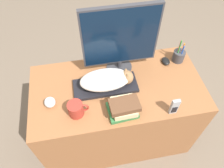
% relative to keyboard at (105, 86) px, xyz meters
% --- Properties ---
extents(ground_plane, '(12.00, 12.00, 0.00)m').
position_rel_keyboard_xyz_m(ground_plane, '(0.08, -0.33, -0.78)').
color(ground_plane, '#6B5B4C').
extents(desk, '(1.25, 0.63, 0.77)m').
position_rel_keyboard_xyz_m(desk, '(0.08, -0.02, -0.39)').
color(desk, brown).
rests_on(desk, ground_plane).
extents(keyboard, '(0.45, 0.18, 0.02)m').
position_rel_keyboard_xyz_m(keyboard, '(0.00, 0.00, 0.00)').
color(keyboard, black).
rests_on(keyboard, desk).
extents(cat, '(0.37, 0.18, 0.12)m').
position_rel_keyboard_xyz_m(cat, '(0.02, -0.00, 0.07)').
color(cat, white).
rests_on(cat, keyboard).
extents(monitor, '(0.52, 0.19, 0.53)m').
position_rel_keyboard_xyz_m(monitor, '(0.13, 0.16, 0.28)').
color(monitor, '#333338').
rests_on(monitor, desk).
extents(computer_mouse, '(0.06, 0.08, 0.03)m').
position_rel_keyboard_xyz_m(computer_mouse, '(0.50, 0.15, 0.00)').
color(computer_mouse, black).
rests_on(computer_mouse, desk).
extents(coffee_mug, '(0.13, 0.10, 0.10)m').
position_rel_keyboard_xyz_m(coffee_mug, '(-0.22, -0.18, 0.04)').
color(coffee_mug, '#9E2D23').
rests_on(coffee_mug, desk).
extents(pen_cup, '(0.09, 0.09, 0.21)m').
position_rel_keyboard_xyz_m(pen_cup, '(0.60, 0.16, 0.04)').
color(pen_cup, '#38383D').
rests_on(pen_cup, desk).
extents(baseball, '(0.07, 0.07, 0.07)m').
position_rel_keyboard_xyz_m(baseball, '(-0.39, -0.08, 0.02)').
color(baseball, silver).
rests_on(baseball, desk).
extents(phone, '(0.05, 0.02, 0.14)m').
position_rel_keyboard_xyz_m(phone, '(0.40, -0.29, 0.06)').
color(phone, '#99999E').
rests_on(phone, desk).
extents(book_stack, '(0.21, 0.17, 0.11)m').
position_rel_keyboard_xyz_m(book_stack, '(0.08, -0.22, 0.04)').
color(book_stack, '#2D6B38').
rests_on(book_stack, desk).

